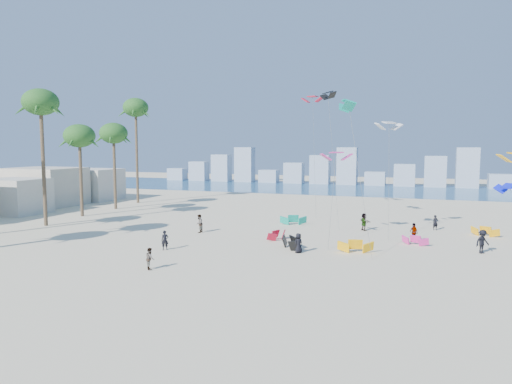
% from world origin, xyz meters
% --- Properties ---
extents(ground, '(220.00, 220.00, 0.00)m').
position_xyz_m(ground, '(0.00, 0.00, 0.00)').
color(ground, beige).
rests_on(ground, ground).
extents(ocean, '(220.00, 220.00, 0.00)m').
position_xyz_m(ocean, '(0.00, 72.00, 0.01)').
color(ocean, navy).
rests_on(ocean, ground).
extents(kitesurfer_near, '(0.72, 0.65, 1.64)m').
position_xyz_m(kitesurfer_near, '(-2.90, 9.90, 0.82)').
color(kitesurfer_near, black).
rests_on(kitesurfer_near, ground).
extents(kitesurfer_mid, '(0.92, 0.94, 1.53)m').
position_xyz_m(kitesurfer_mid, '(-0.73, 4.21, 0.77)').
color(kitesurfer_mid, gray).
rests_on(kitesurfer_mid, ground).
extents(kitesurfers_far, '(26.74, 15.52, 1.93)m').
position_xyz_m(kitesurfers_far, '(12.27, 19.73, 0.90)').
color(kitesurfers_far, black).
rests_on(kitesurfers_far, ground).
extents(grounded_kites, '(22.48, 14.64, 0.99)m').
position_xyz_m(grounded_kites, '(10.46, 19.13, 0.45)').
color(grounded_kites, '#B7122A').
rests_on(grounded_kites, ground).
extents(flying_kites, '(29.64, 24.51, 15.47)m').
position_xyz_m(flying_kites, '(15.43, 22.55, 10.70)').
color(flying_kites, '#DC3194').
rests_on(flying_kites, ground).
extents(palm_row, '(8.68, 44.80, 15.88)m').
position_xyz_m(palm_row, '(-22.01, 16.14, 11.72)').
color(palm_row, brown).
rests_on(palm_row, ground).
extents(distant_skyline, '(85.00, 3.00, 8.40)m').
position_xyz_m(distant_skyline, '(-1.19, 82.00, 3.09)').
color(distant_skyline, '#9EADBF').
rests_on(distant_skyline, ground).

